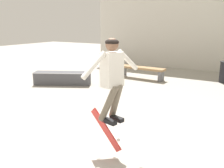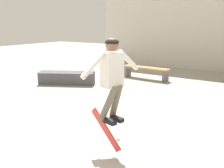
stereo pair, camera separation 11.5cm
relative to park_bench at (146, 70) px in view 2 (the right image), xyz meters
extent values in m
plane|color=#A39E93|center=(1.53, -5.86, -0.36)|extent=(40.00, 40.00, 0.00)
cube|color=beige|center=(1.53, 3.36, 1.65)|extent=(11.23, 0.40, 4.03)
cube|color=#99754C|center=(0.00, 0.00, 0.08)|extent=(2.00, 0.55, 0.08)
cube|color=slate|center=(-0.87, 0.05, -0.16)|extent=(0.14, 0.38, 0.41)
cube|color=slate|center=(0.87, -0.05, -0.16)|extent=(0.14, 0.38, 0.41)
cube|color=#4C4C51|center=(-2.10, -2.43, -0.13)|extent=(2.06, 1.38, 0.47)
cube|color=#B7B7BC|center=(-1.99, -2.65, 0.10)|extent=(1.85, 0.97, 0.02)
cube|color=silver|center=(2.12, -5.88, 1.14)|extent=(0.31, 0.39, 0.56)
sphere|color=brown|center=(2.12, -5.88, 1.54)|extent=(0.26, 0.26, 0.21)
ellipsoid|color=black|center=(2.12, -5.88, 1.57)|extent=(0.27, 0.27, 0.12)
cylinder|color=#6B6051|center=(2.14, -5.80, 0.58)|extent=(0.36, 0.27, 0.66)
cube|color=black|center=(2.17, -5.80, 0.28)|extent=(0.28, 0.16, 0.07)
cylinder|color=#6B6051|center=(2.10, -5.96, 0.58)|extent=(0.39, 0.14, 0.66)
cube|color=black|center=(2.13, -5.97, 0.28)|extent=(0.28, 0.16, 0.07)
cylinder|color=silver|center=(2.21, -5.51, 1.25)|extent=(0.20, 0.48, 0.40)
cylinder|color=silver|center=(2.02, -6.24, 1.25)|extent=(0.20, 0.48, 0.40)
cube|color=red|center=(2.04, -5.94, 0.10)|extent=(0.68, 0.13, 0.75)
cylinder|color=silver|center=(2.29, -5.96, -0.02)|extent=(0.06, 0.06, 0.06)
cylinder|color=silver|center=(2.15, -5.87, -0.15)|extent=(0.06, 0.06, 0.06)
cylinder|color=silver|center=(1.96, -5.94, 0.37)|extent=(0.06, 0.06, 0.06)
cylinder|color=silver|center=(1.81, -5.85, 0.24)|extent=(0.06, 0.06, 0.06)
camera|label=1|loc=(4.15, -9.27, 1.86)|focal=40.00mm
camera|label=2|loc=(4.25, -9.21, 1.86)|focal=40.00mm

